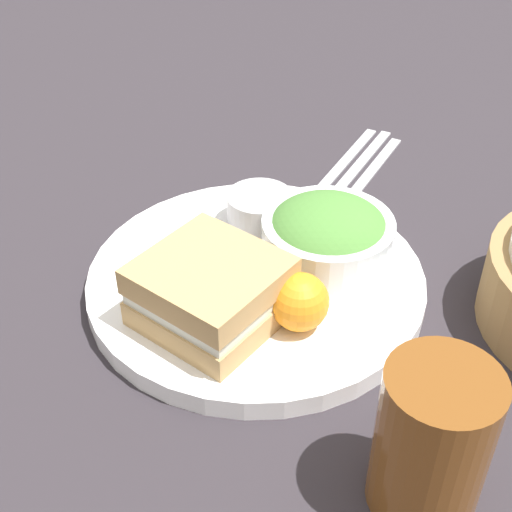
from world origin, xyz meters
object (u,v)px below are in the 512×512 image
Objects in this scene: drink_glass at (432,442)px; knife at (361,162)px; dressing_cup at (260,210)px; spoon at (375,166)px; sandwich at (211,292)px; plate at (256,281)px; fork at (347,159)px; salad_bowl at (328,235)px.

drink_glass is 0.45m from knife.
dressing_cup is 0.20m from knife.
drink_glass reaches higher than spoon.
drink_glass is 0.78× the size of spoon.
sandwich is at bearing 20.41° from dressing_cup.
plate is 1.86× the size of fork.
sandwich is at bearing -177.65° from fork.
drink_glass is 0.67× the size of knife.
salad_bowl reaches higher than dressing_cup.
drink_glass reaches higher than dressing_cup.
fork and knife have the same top height.
drink_glass reaches higher than plate.
plate is 2.06× the size of spoon.
plate reaches higher than fork.
fork is (-0.20, -0.10, -0.04)m from salad_bowl.
fork is 0.02m from knife.
salad_bowl is 0.25m from drink_glass.
salad_bowl is at bearing 145.74° from plate.
fork is 0.95× the size of knife.
dressing_cup is at bearing -145.63° from plate.
drink_glass is at bearing 57.25° from dressing_cup.
spoon is (-0.37, -0.24, -0.06)m from drink_glass.
spoon is at bearing -175.36° from sandwich.
salad_bowl is 1.05× the size of drink_glass.
drink_glass is at bearing -150.91° from fork.
spoon is (-0.33, -0.03, -0.05)m from sandwich.
plate is 2.83× the size of sandwich.
dressing_cup reaches higher than knife.
sandwich is at bearing -99.65° from drink_glass.
sandwich is 0.13m from salad_bowl.
dressing_cup is (-0.01, -0.08, -0.01)m from salad_bowl.
sandwich reaches higher than dressing_cup.
salad_bowl is (-0.13, 0.03, -0.00)m from sandwich.
sandwich is 0.73× the size of spoon.
salad_bowl is 0.08m from dressing_cup.
plate is at bearing -115.69° from drink_glass.
spoon is (-0.20, 0.02, -0.03)m from dressing_cup.
fork is (-0.32, -0.06, -0.05)m from sandwich.
sandwich is 0.63× the size of knife.
spoon is at bearing -90.00° from knife.
plate is 1.77× the size of knife.
fork is at bearing 90.00° from knife.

